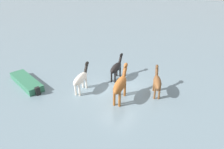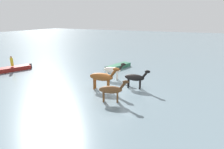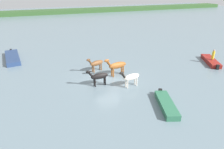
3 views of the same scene
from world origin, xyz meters
name	(u,v)px [view 2 (image 2 of 3)]	position (x,y,z in m)	size (l,w,h in m)	color
ground_plane	(117,89)	(0.00, 0.00, 0.00)	(148.17, 148.17, 0.00)	slate
horse_gray_outer	(135,78)	(-1.34, -0.90, 0.96)	(2.24, 0.67, 1.73)	black
horse_chestnut_trailing	(113,70)	(1.42, -2.15, 0.97)	(2.29, 0.84, 1.77)	silver
horse_lead	(102,77)	(1.10, 0.65, 1.13)	(2.66, 0.96, 2.05)	brown
horse_dun_straggler	(112,90)	(-0.65, 2.49, 0.94)	(2.16, 1.10, 1.70)	brown
boat_skiff_near	(12,70)	(13.43, 0.13, 0.16)	(2.74, 4.19, 0.72)	maroon
boat_launch_far	(118,67)	(2.66, -6.26, 0.16)	(2.11, 3.94, 0.71)	#2D6B4C
person_watcher_seated	(12,61)	(13.44, -0.02, 1.12)	(0.32, 0.32, 1.19)	yellow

